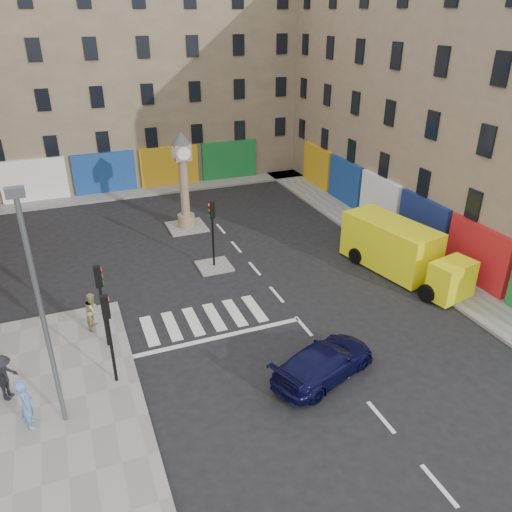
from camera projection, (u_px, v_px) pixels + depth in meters
ground at (314, 339)px, 21.52m from camera, size 120.00×120.00×0.00m
sidewalk_left at (41, 444)px, 16.18m from camera, size 7.00×16.00×0.15m
sidewalk_right at (361, 225)px, 32.71m from camera, size 2.60×30.00×0.15m
sidewalk_far at (135, 192)px, 38.68m from camera, size 32.00×2.40×0.15m
island_near at (214, 266)px, 27.51m from camera, size 1.80×1.80×0.12m
island_far at (187, 227)px, 32.51m from camera, size 2.40×2.40×0.12m
building_right at (459, 94)px, 31.30m from camera, size 10.00×30.00×16.00m
building_far at (112, 70)px, 39.79m from camera, size 32.00×10.00×17.00m
traffic_light_left_near at (108, 326)px, 17.78m from camera, size 0.28×0.22×3.70m
traffic_light_left_far at (101, 294)px, 19.79m from camera, size 0.28×0.22×3.70m
traffic_light_island at (212, 224)px, 26.39m from camera, size 0.28×0.22×3.70m
lamp_post at (40, 303)px, 15.03m from camera, size 0.50×0.25×8.30m
clock_pillar at (183, 175)px, 30.96m from camera, size 1.20×1.20×6.10m
navy_sedan at (324, 362)px, 19.04m from camera, size 5.01×3.45×1.35m
yellow_van at (400, 250)px, 26.38m from camera, size 3.65×7.63×2.67m
pedestrian_blue at (27, 404)px, 16.43m from camera, size 0.47×0.69×1.83m
pedestrian_tan at (93, 310)px, 21.69m from camera, size 0.87×0.99×1.70m
pedestrian_dark at (4, 378)px, 17.63m from camera, size 1.22×1.35×1.81m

